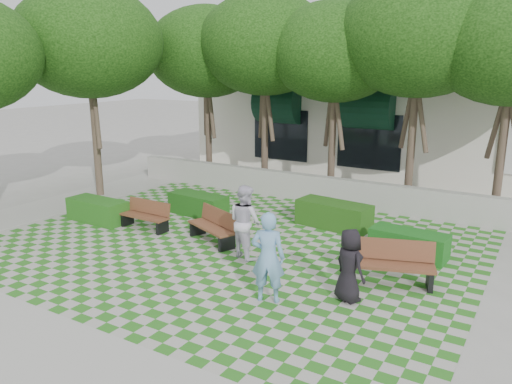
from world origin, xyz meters
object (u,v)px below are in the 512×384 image
Objects in this scene: person_dark at (349,265)px; person_white at (245,221)px; hedge_east at (409,244)px; person_blue at (268,257)px; bench_west at (146,216)px; hedge_west at (98,210)px; bench_mid at (214,227)px; hedge_midleft at (198,205)px; bench_east at (391,264)px; hedge_midright at (334,215)px.

person_white is (-2.99, 0.93, 0.16)m from person_dark.
hedge_east is 3.06m from person_dark.
person_blue is (-1.74, -3.84, 0.60)m from hedge_east.
person_blue is (5.22, -2.12, 0.53)m from bench_west.
bench_west is at bearing 7.41° from hedge_west.
hedge_west is at bearing -152.62° from bench_mid.
bench_mid is at bearing -43.41° from hedge_midleft.
hedge_east is (6.96, 1.72, -0.07)m from bench_west.
hedge_west is at bearing 21.16° from person_dark.
bench_east is at bearing 0.57° from bench_west.
hedge_midleft is at bearing 1.25° from person_dark.
hedge_midleft is at bearing -58.66° from person_blue.
bench_east is 7.06m from bench_west.
bench_west is 0.81× the size of hedge_west.
hedge_midright is at bearing 111.87° from bench_east.
hedge_west is at bearing -171.30° from bench_west.
bench_east is 6.91m from hedge_midleft.
hedge_east is 0.86× the size of hedge_midright.
hedge_midright is at bearing 26.54° from hedge_west.
bench_east is 8.78m from hedge_west.
hedge_east is 1.00× the size of person_blue.
bench_west is at bearing -40.94° from person_blue.
bench_mid reaches higher than hedge_midleft.
person_white reaches higher than bench_west.
bench_east reaches higher than bench_mid.
person_white is at bearing -4.41° from bench_west.
person_blue is 1.02× the size of person_white.
bench_mid reaches higher than hedge_midright.
bench_west reaches higher than hedge_west.
bench_mid is 0.95× the size of hedge_east.
hedge_midright is at bearing -35.42° from person_dark.
person_white reaches higher than hedge_midright.
hedge_midright is at bearing 33.91° from bench_west.
hedge_east is (4.66, 1.62, -0.10)m from bench_mid.
person_white is at bearing -148.39° from hedge_east.
person_blue is 1.60m from person_dark.
person_blue is at bearing -150.57° from bench_east.
person_white is at bearing -106.13° from hedge_midright.
person_dark is at bearing -130.56° from bench_east.
person_blue is at bearing -20.79° from bench_west.
person_white is (-0.94, -3.25, 0.52)m from hedge_midright.
person_dark is at bearing -7.28° from hedge_west.
hedge_midright is at bearing -85.78° from person_white.
bench_mid reaches higher than hedge_east.
bench_mid is at bearing 10.45° from person_dark.
person_white reaches higher than hedge_east.
bench_mid is 2.57m from hedge_midleft.
hedge_west is (-4.02, -0.33, -0.08)m from bench_mid.
hedge_midright is (4.52, 2.89, -0.02)m from bench_west.
bench_east is 3.92m from hedge_midright.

